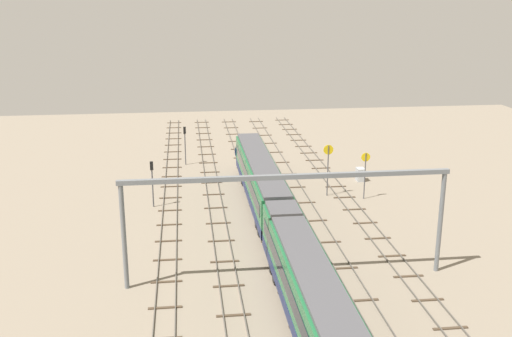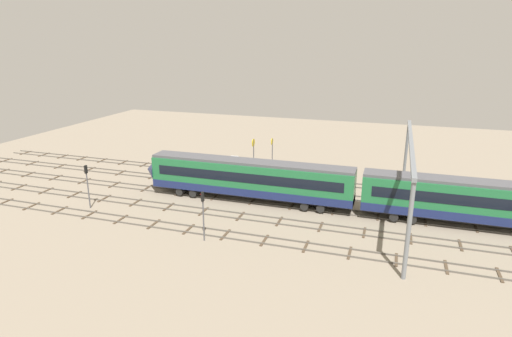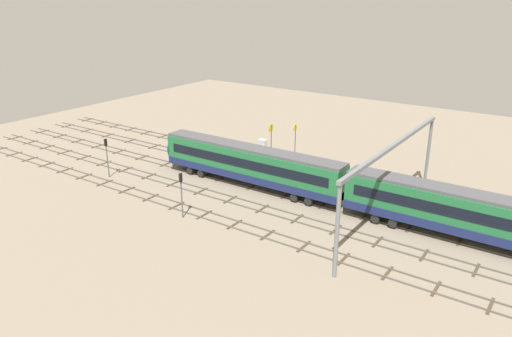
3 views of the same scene
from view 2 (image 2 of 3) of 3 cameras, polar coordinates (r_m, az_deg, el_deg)
ground_plane at (r=49.71m, az=2.12°, el=-4.72°), size 111.41×111.41×0.00m
track_near_foreground at (r=58.26m, az=4.69°, el=-1.42°), size 95.41×2.40×0.16m
track_second_near at (r=53.94m, az=3.51°, el=-2.90°), size 95.41×2.40×0.16m
track_with_train at (r=49.69m, az=2.12°, el=-4.65°), size 95.41×2.40×0.16m
track_second_far at (r=45.52m, az=0.46°, el=-6.70°), size 95.41×2.40×0.16m
track_far_background at (r=41.47m, az=-1.54°, el=-9.16°), size 95.41×2.40×0.16m
train at (r=47.26m, az=12.81°, el=-2.86°), size 50.40×3.24×4.80m
overhead_gantry at (r=45.82m, az=19.81°, el=1.24°), size 0.40×24.93×8.49m
speed_sign_near_foreground at (r=59.96m, az=2.18°, el=2.44°), size 0.14×0.97×5.14m
speed_sign_mid_trackside at (r=56.85m, az=-0.33°, el=2.13°), size 0.14×1.08×5.73m
signal_light_trackside_approach at (r=50.93m, az=-21.63°, el=-1.52°), size 0.31×0.32×5.02m
signal_light_trackside_departure at (r=39.99m, az=-7.09°, el=-5.43°), size 0.31×0.32×4.88m
relay_cabinet at (r=63.93m, az=-2.94°, el=0.93°), size 1.22×0.87×1.56m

